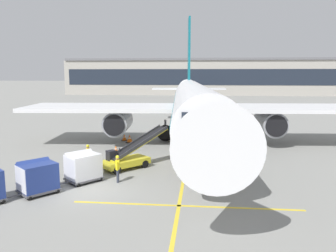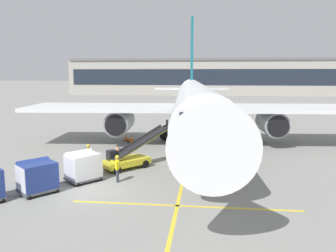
# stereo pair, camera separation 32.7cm
# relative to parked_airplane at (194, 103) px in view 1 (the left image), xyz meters

# --- Properties ---
(ground_plane) EXTENTS (600.00, 600.00, 0.00)m
(ground_plane) POSITION_rel_parked_airplane_xyz_m (-5.65, -14.68, -3.93)
(ground_plane) COLOR gray
(parked_airplane) EXTENTS (32.92, 42.49, 14.61)m
(parked_airplane) POSITION_rel_parked_airplane_xyz_m (0.00, 0.00, 0.00)
(parked_airplane) COLOR white
(parked_airplane) RESTS_ON ground
(belt_loader) EXTENTS (4.62, 4.76, 2.82)m
(belt_loader) POSITION_rel_parked_airplane_xyz_m (-4.46, -9.38, -3.09)
(belt_loader) COLOR gold
(belt_loader) RESTS_ON ground
(baggage_cart_lead) EXTENTS (2.51, 2.60, 1.91)m
(baggage_cart_lead) POSITION_rel_parked_airplane_xyz_m (-6.66, -12.72, -2.93)
(baggage_cart_lead) COLOR #515156
(baggage_cart_lead) RESTS_ON ground
(baggage_cart_second) EXTENTS (2.51, 2.60, 1.91)m
(baggage_cart_second) POSITION_rel_parked_airplane_xyz_m (-8.48, -15.11, -2.93)
(baggage_cart_second) COLOR #515156
(baggage_cart_second) RESTS_ON ground
(ground_crew_by_loader) EXTENTS (0.48, 0.42, 1.74)m
(ground_crew_by_loader) POSITION_rel_parked_airplane_xyz_m (-7.78, -12.25, -2.93)
(ground_crew_by_loader) COLOR black
(ground_crew_by_loader) RESTS_ON ground
(ground_crew_by_carts) EXTENTS (0.29, 0.57, 1.74)m
(ground_crew_by_carts) POSITION_rel_parked_airplane_xyz_m (-4.43, -12.67, -2.93)
(ground_crew_by_carts) COLOR #333847
(ground_crew_by_carts) RESTS_ON ground
(ground_crew_marshaller) EXTENTS (0.38, 0.53, 1.74)m
(ground_crew_marshaller) POSITION_rel_parked_airplane_xyz_m (-7.36, -9.69, -2.93)
(ground_crew_marshaller) COLOR #333847
(ground_crew_marshaller) RESTS_ON ground
(safety_cone_engine_keepout) EXTENTS (0.70, 0.70, 0.79)m
(safety_cone_engine_keepout) POSITION_rel_parked_airplane_xyz_m (-6.32, -0.25, -3.54)
(safety_cone_engine_keepout) COLOR black
(safety_cone_engine_keepout) RESTS_ON ground
(safety_cone_wingtip) EXTENTS (0.54, 0.54, 0.62)m
(safety_cone_wingtip) POSITION_rel_parked_airplane_xyz_m (-6.55, -4.83, -3.63)
(safety_cone_wingtip) COLOR black
(safety_cone_wingtip) RESTS_ON ground
(safety_cone_nose_mark) EXTENTS (0.57, 0.57, 0.65)m
(safety_cone_nose_mark) POSITION_rel_parked_airplane_xyz_m (-7.05, 0.56, -3.61)
(safety_cone_nose_mark) COLOR black
(safety_cone_nose_mark) RESTS_ON ground
(apron_guidance_line_lead_in) EXTENTS (0.20, 110.00, 0.01)m
(apron_guidance_line_lead_in) POSITION_rel_parked_airplane_xyz_m (-0.33, -0.75, -3.93)
(apron_guidance_line_lead_in) COLOR yellow
(apron_guidance_line_lead_in) RESTS_ON ground
(apron_guidance_line_stop_bar) EXTENTS (12.00, 0.20, 0.01)m
(apron_guidance_line_stop_bar) POSITION_rel_parked_airplane_xyz_m (0.05, -16.15, -3.93)
(apron_guidance_line_stop_bar) COLOR yellow
(apron_guidance_line_stop_bar) RESTS_ON ground
(terminal_building) EXTENTS (105.15, 16.43, 11.61)m
(terminal_building) POSITION_rel_parked_airplane_xyz_m (9.08, 81.84, 1.82)
(terminal_building) COLOR #A8A399
(terminal_building) RESTS_ON ground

